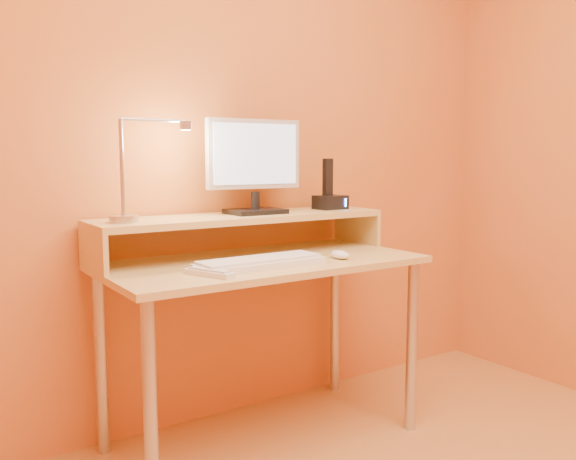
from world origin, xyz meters
TOP-DOWN VIEW (x-y plane):
  - wall_back at (0.00, 1.50)m, footprint 3.00×0.04m
  - desk_leg_fl at (-0.55, 0.93)m, footprint 0.04×0.04m
  - desk_leg_fr at (0.55, 0.93)m, footprint 0.04×0.04m
  - desk_leg_bl at (-0.55, 1.43)m, footprint 0.04×0.04m
  - desk_leg_br at (0.55, 1.43)m, footprint 0.04×0.04m
  - desk_lower at (0.00, 1.18)m, footprint 1.20×0.60m
  - shelf_riser_left at (-0.59, 1.33)m, footprint 0.02×0.30m
  - shelf_riser_right at (0.59, 1.33)m, footprint 0.02×0.30m
  - desk_shelf at (0.00, 1.33)m, footprint 1.20×0.30m
  - monitor_foot at (0.06, 1.33)m, footprint 0.22×0.16m
  - monitor_neck at (0.06, 1.33)m, footprint 0.04×0.04m
  - monitor_panel at (0.06, 1.34)m, footprint 0.40×0.05m
  - monitor_back at (0.06, 1.36)m, footprint 0.36×0.03m
  - monitor_screen at (0.06, 1.32)m, footprint 0.37×0.02m
  - lamp_base at (-0.49, 1.30)m, footprint 0.10×0.10m
  - lamp_post at (-0.49, 1.30)m, footprint 0.01×0.01m
  - lamp_arm at (-0.37, 1.30)m, footprint 0.24×0.01m
  - lamp_head at (-0.25, 1.30)m, footprint 0.04×0.04m
  - lamp_bulb at (-0.25, 1.30)m, footprint 0.03×0.03m
  - phone_dock at (0.44, 1.33)m, footprint 0.14×0.11m
  - phone_handset at (0.42, 1.33)m, footprint 0.04×0.03m
  - phone_led at (0.48, 1.28)m, footprint 0.01×0.00m
  - keyboard at (-0.08, 1.06)m, footprint 0.48×0.16m
  - mouse at (0.25, 1.03)m, footprint 0.06×0.10m
  - remote_control at (-0.31, 1.01)m, footprint 0.11×0.19m

SIDE VIEW (x-z plane):
  - desk_leg_fl at x=-0.55m, z-range 0.00..0.69m
  - desk_leg_fr at x=0.55m, z-range 0.00..0.69m
  - desk_leg_bl at x=-0.55m, z-range 0.00..0.69m
  - desk_leg_br at x=0.55m, z-range 0.00..0.69m
  - desk_lower at x=0.00m, z-range 0.70..0.72m
  - remote_control at x=-0.31m, z-range 0.72..0.74m
  - keyboard at x=-0.08m, z-range 0.72..0.74m
  - mouse at x=0.25m, z-range 0.72..0.75m
  - shelf_riser_left at x=-0.59m, z-range 0.72..0.85m
  - shelf_riser_right at x=0.59m, z-range 0.72..0.85m
  - desk_shelf at x=0.00m, z-range 0.86..0.88m
  - monitor_foot at x=0.06m, z-range 0.88..0.90m
  - lamp_base at x=-0.49m, z-range 0.88..0.90m
  - phone_dock at x=0.44m, z-range 0.88..0.94m
  - phone_led at x=0.48m, z-range 0.89..0.93m
  - monitor_neck at x=0.06m, z-range 0.90..0.97m
  - phone_handset at x=0.42m, z-range 0.94..1.10m
  - lamp_post at x=-0.49m, z-range 0.91..1.24m
  - monitor_panel at x=0.06m, z-range 0.98..1.26m
  - monitor_back at x=0.06m, z-range 1.00..1.23m
  - monitor_screen at x=0.06m, z-range 1.00..1.24m
  - lamp_bulb at x=-0.25m, z-range 1.20..1.21m
  - lamp_head at x=-0.25m, z-range 1.21..1.24m
  - lamp_arm at x=-0.37m, z-range 1.23..1.24m
  - wall_back at x=0.00m, z-range 0.00..2.50m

